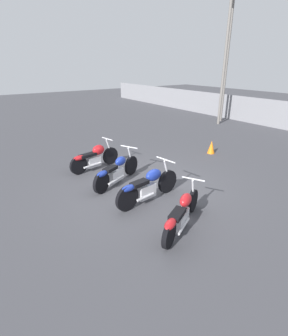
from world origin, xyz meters
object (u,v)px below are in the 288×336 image
(motorcycle_slot_1, at_px, (116,171))
(motorcycle_slot_3, at_px, (182,214))
(motorcycle_slot_0, at_px, (94,157))
(traffic_cone_near, at_px, (211,147))
(light_pole_left, at_px, (226,49))
(motorcycle_slot_2, at_px, (148,186))
(light_pole_right, at_px, (229,45))

(motorcycle_slot_1, relative_size, motorcycle_slot_3, 1.05)
(motorcycle_slot_0, distance_m, traffic_cone_near, 4.88)
(light_pole_left, bearing_deg, traffic_cone_near, -52.34)
(motorcycle_slot_3, bearing_deg, light_pole_left, 98.18)
(light_pole_left, bearing_deg, motorcycle_slot_2, -59.43)
(light_pole_right, distance_m, traffic_cone_near, 8.24)
(motorcycle_slot_3, distance_m, traffic_cone_near, 5.72)
(motorcycle_slot_0, bearing_deg, light_pole_right, 95.56)
(light_pole_left, bearing_deg, light_pole_right, 122.84)
(light_pole_right, bearing_deg, motorcycle_slot_3, -53.84)
(motorcycle_slot_2, bearing_deg, motorcycle_slot_3, -12.58)
(light_pole_left, xyz_separation_m, motorcycle_slot_3, (6.98, -9.45, -3.89))
(motorcycle_slot_1, distance_m, traffic_cone_near, 4.72)
(motorcycle_slot_3, bearing_deg, traffic_cone_near, 96.91)
(light_pole_left, relative_size, motorcycle_slot_0, 3.62)
(motorcycle_slot_0, height_order, motorcycle_slot_2, motorcycle_slot_2)
(light_pole_left, xyz_separation_m, motorcycle_slot_1, (4.05, -9.48, -3.86))
(light_pole_left, distance_m, motorcycle_slot_2, 11.50)
(motorcycle_slot_1, xyz_separation_m, traffic_cone_near, (-0.37, 4.71, -0.14))
(motorcycle_slot_2, bearing_deg, light_pole_right, 112.71)
(motorcycle_slot_0, xyz_separation_m, motorcycle_slot_2, (2.97, 0.19, 0.01))
(motorcycle_slot_2, bearing_deg, traffic_cone_near, 103.79)
(motorcycle_slot_3, bearing_deg, motorcycle_slot_1, 152.35)
(light_pole_left, bearing_deg, motorcycle_slot_3, -53.55)
(motorcycle_slot_1, height_order, traffic_cone_near, motorcycle_slot_1)
(motorcycle_slot_2, bearing_deg, light_pole_left, 112.51)
(motorcycle_slot_1, relative_size, motorcycle_slot_2, 0.95)
(light_pole_left, relative_size, traffic_cone_near, 13.32)
(light_pole_left, distance_m, motorcycle_slot_1, 11.01)
(motorcycle_slot_3, xyz_separation_m, traffic_cone_near, (-3.30, 4.68, -0.11))
(light_pole_right, bearing_deg, light_pole_left, -57.16)
(light_pole_right, xyz_separation_m, motorcycle_slot_0, (3.10, -10.38, -4.10))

